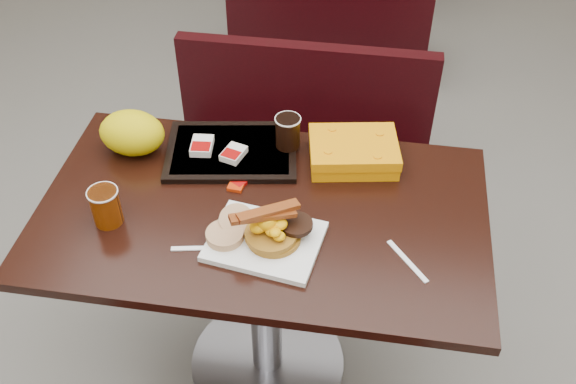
% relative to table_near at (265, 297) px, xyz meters
% --- Properties ---
extents(floor, '(6.00, 7.00, 0.01)m').
position_rel_table_near_xyz_m(floor, '(0.00, 0.00, -0.38)').
color(floor, gray).
rests_on(floor, ground).
extents(table_near, '(1.20, 0.70, 0.75)m').
position_rel_table_near_xyz_m(table_near, '(0.00, 0.00, 0.00)').
color(table_near, black).
rests_on(table_near, floor).
extents(bench_near_n, '(1.00, 0.46, 0.72)m').
position_rel_table_near_xyz_m(bench_near_n, '(0.00, 0.70, -0.02)').
color(bench_near_n, black).
rests_on(bench_near_n, floor).
extents(bench_far_s, '(1.00, 0.46, 0.72)m').
position_rel_table_near_xyz_m(bench_far_s, '(0.00, 1.90, -0.02)').
color(bench_far_s, black).
rests_on(bench_far_s, floor).
extents(platter, '(0.31, 0.25, 0.02)m').
position_rel_table_near_xyz_m(platter, '(0.03, -0.12, 0.38)').
color(platter, white).
rests_on(platter, table_near).
extents(pancake_stack, '(0.17, 0.17, 0.03)m').
position_rel_table_near_xyz_m(pancake_stack, '(0.05, -0.12, 0.41)').
color(pancake_stack, '#945918').
rests_on(pancake_stack, platter).
extents(sausage_patty, '(0.10, 0.10, 0.01)m').
position_rel_table_near_xyz_m(sausage_patty, '(0.11, -0.09, 0.43)').
color(sausage_patty, black).
rests_on(sausage_patty, pancake_stack).
extents(scrambled_eggs, '(0.10, 0.08, 0.05)m').
position_rel_table_near_xyz_m(scrambled_eggs, '(0.03, -0.12, 0.44)').
color(scrambled_eggs, orange).
rests_on(scrambled_eggs, pancake_stack).
extents(bacon_strips, '(0.18, 0.14, 0.01)m').
position_rel_table_near_xyz_m(bacon_strips, '(0.03, -0.12, 0.48)').
color(bacon_strips, '#481305').
rests_on(bacon_strips, scrambled_eggs).
extents(muffin_bottom, '(0.11, 0.11, 0.02)m').
position_rel_table_near_xyz_m(muffin_bottom, '(-0.07, -0.13, 0.40)').
color(muffin_bottom, tan).
rests_on(muffin_bottom, platter).
extents(muffin_top, '(0.11, 0.11, 0.05)m').
position_rel_table_near_xyz_m(muffin_top, '(-0.05, -0.09, 0.41)').
color(muffin_top, tan).
rests_on(muffin_top, platter).
extents(coffee_cup_near, '(0.08, 0.08, 0.11)m').
position_rel_table_near_xyz_m(coffee_cup_near, '(-0.39, -0.11, 0.43)').
color(coffee_cup_near, '#9A3B05').
rests_on(coffee_cup_near, table_near).
extents(fork, '(0.14, 0.05, 0.00)m').
position_rel_table_near_xyz_m(fork, '(-0.15, -0.17, 0.38)').
color(fork, white).
rests_on(fork, table_near).
extents(knife, '(0.11, 0.13, 0.00)m').
position_rel_table_near_xyz_m(knife, '(0.39, -0.13, 0.38)').
color(knife, white).
rests_on(knife, table_near).
extents(condiment_syrup, '(0.04, 0.04, 0.01)m').
position_rel_table_near_xyz_m(condiment_syrup, '(-0.09, 0.07, 0.38)').
color(condiment_syrup, '#B12807').
rests_on(condiment_syrup, table_near).
extents(condiment_ketchup, '(0.05, 0.05, 0.01)m').
position_rel_table_near_xyz_m(condiment_ketchup, '(-0.08, 0.09, 0.38)').
color(condiment_ketchup, '#8C0504').
rests_on(condiment_ketchup, table_near).
extents(tray, '(0.41, 0.32, 0.02)m').
position_rel_table_near_xyz_m(tray, '(-0.13, 0.22, 0.38)').
color(tray, black).
rests_on(tray, table_near).
extents(hashbrown_sleeve_left, '(0.07, 0.09, 0.02)m').
position_rel_table_near_xyz_m(hashbrown_sleeve_left, '(-0.21, 0.20, 0.40)').
color(hashbrown_sleeve_left, silver).
rests_on(hashbrown_sleeve_left, tray).
extents(hashbrown_sleeve_right, '(0.07, 0.09, 0.02)m').
position_rel_table_near_xyz_m(hashbrown_sleeve_right, '(-0.12, 0.18, 0.40)').
color(hashbrown_sleeve_right, silver).
rests_on(hashbrown_sleeve_right, tray).
extents(coffee_cup_far, '(0.09, 0.09, 0.10)m').
position_rel_table_near_xyz_m(coffee_cup_far, '(0.03, 0.26, 0.44)').
color(coffee_cup_far, black).
rests_on(coffee_cup_far, tray).
extents(clamshell, '(0.28, 0.23, 0.07)m').
position_rel_table_near_xyz_m(clamshell, '(0.22, 0.24, 0.41)').
color(clamshell, orange).
rests_on(clamshell, table_near).
extents(paper_bag, '(0.23, 0.20, 0.13)m').
position_rel_table_near_xyz_m(paper_bag, '(-0.41, 0.19, 0.44)').
color(paper_bag, '#D4BC07').
rests_on(paper_bag, table_near).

